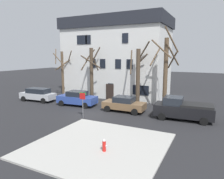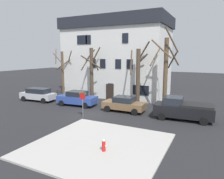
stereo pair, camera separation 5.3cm
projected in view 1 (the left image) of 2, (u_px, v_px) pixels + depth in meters
ground_plane at (89, 114)px, 21.18m from camera, size 120.00×120.00×0.00m
sidewalk_slab at (99, 145)px, 13.73m from camera, size 8.37×8.21×0.12m
building_main at (116, 57)px, 31.03m from camera, size 15.12×8.23×11.17m
tree_bare_near at (63, 72)px, 29.53m from camera, size 2.92×2.82×6.78m
tree_bare_mid at (92, 72)px, 26.96m from camera, size 2.72×2.64×6.95m
tree_bare_far at (138, 75)px, 24.58m from camera, size 2.42×2.42×7.52m
tree_bare_end at (166, 70)px, 22.36m from camera, size 2.82×2.93×8.78m
car_silver_wagon at (38, 94)px, 27.06m from camera, size 4.81×2.22×1.69m
car_blue_sedan at (77, 98)px, 24.68m from camera, size 4.77×2.43×1.73m
car_brown_sedan at (124, 104)px, 22.06m from camera, size 4.47×2.16×1.60m
pickup_truck_black at (183, 109)px, 19.29m from camera, size 5.34×2.52×2.06m
fire_hydrant at (104, 145)px, 12.69m from camera, size 0.42×0.22×0.78m
street_sign_pole at (83, 100)px, 19.66m from camera, size 0.76×0.07×2.45m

